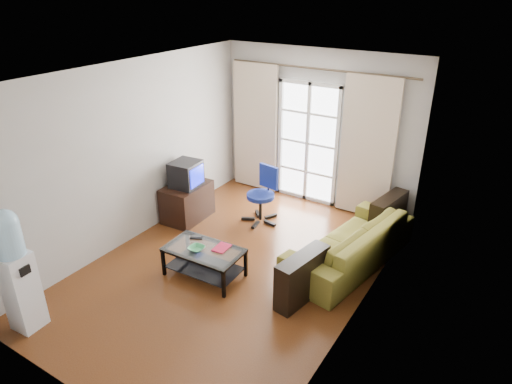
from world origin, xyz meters
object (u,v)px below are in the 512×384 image
coffee_table (204,258)px  water_cooler (16,269)px  sofa (350,242)px  crt_tv (185,174)px  task_chair (262,205)px  tv_stand (187,202)px

coffee_table → water_cooler: (-1.13, -1.88, 0.52)m
sofa → coffee_table: bearing=-38.5°
crt_tv → task_chair: size_ratio=0.53×
task_chair → water_cooler: bearing=-95.2°
task_chair → sofa: bearing=-3.6°
sofa → task_chair: task_chair is taller
tv_stand → water_cooler: bearing=-89.6°
coffee_table → tv_stand: tv_stand is taller
coffee_table → task_chair: (-0.17, 1.76, 0.01)m
crt_tv → coffee_table: bearing=-47.7°
sofa → coffee_table: sofa is taller
crt_tv → tv_stand: bearing=103.3°
water_cooler → task_chair: bearing=71.8°
task_chair → water_cooler: (-0.96, -3.64, 0.52)m
sofa → water_cooler: size_ratio=1.53×
tv_stand → task_chair: (1.10, 0.59, -0.03)m
tv_stand → crt_tv: 0.52m
coffee_table → tv_stand: (-1.27, 1.17, 0.03)m
task_chair → crt_tv: bearing=-141.7°
coffee_table → crt_tv: size_ratio=2.12×
sofa → task_chair: 1.75m
task_chair → water_cooler: 3.80m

